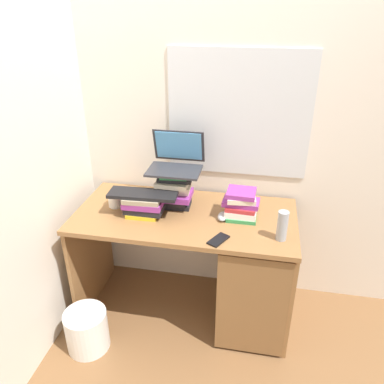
{
  "coord_description": "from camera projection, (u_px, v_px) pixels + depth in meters",
  "views": [
    {
      "loc": [
        0.43,
        -2.01,
        1.97
      ],
      "look_at": [
        0.05,
        -0.04,
        0.95
      ],
      "focal_mm": 35.59,
      "sensor_mm": 36.0,
      "label": 1
    }
  ],
  "objects": [
    {
      "name": "book_stack_side",
      "position": [
        241.0,
        205.0,
        2.31
      ],
      "size": [
        0.22,
        0.19,
        0.18
      ],
      "color": "#338C4C",
      "rests_on": "desk"
    },
    {
      "name": "desk",
      "position": [
        238.0,
        268.0,
        2.45
      ],
      "size": [
        1.38,
        0.68,
        0.77
      ],
      "color": "olive",
      "rests_on": "ground"
    },
    {
      "name": "cell_phone",
      "position": [
        218.0,
        240.0,
        2.11
      ],
      "size": [
        0.12,
        0.15,
        0.01
      ],
      "primitive_type": "cube",
      "rotation": [
        0.0,
        0.0,
        -0.49
      ],
      "color": "black",
      "rests_on": "desk"
    },
    {
      "name": "water_bottle",
      "position": [
        282.0,
        226.0,
        2.08
      ],
      "size": [
        0.06,
        0.06,
        0.18
      ],
      "primitive_type": "cylinder",
      "color": "#999EA5",
      "rests_on": "desk"
    },
    {
      "name": "wastebasket",
      "position": [
        87.0,
        330.0,
        2.36
      ],
      "size": [
        0.26,
        0.26,
        0.27
      ],
      "primitive_type": "cylinder",
      "color": "silver",
      "rests_on": "ground"
    },
    {
      "name": "keyboard",
      "position": [
        143.0,
        194.0,
        2.31
      ],
      "size": [
        0.43,
        0.16,
        0.02
      ],
      "primitive_type": "cube",
      "rotation": [
        0.0,
        0.0,
        0.04
      ],
      "color": "black",
      "rests_on": "book_stack_keyboard_riser"
    },
    {
      "name": "book_stack_keyboard_riser",
      "position": [
        144.0,
        205.0,
        2.34
      ],
      "size": [
        0.24,
        0.19,
        0.13
      ],
      "color": "yellow",
      "rests_on": "desk"
    },
    {
      "name": "computer_mouse",
      "position": [
        223.0,
        216.0,
        2.31
      ],
      "size": [
        0.06,
        0.1,
        0.04
      ],
      "primitive_type": "ellipsoid",
      "color": "#A5A8AD",
      "rests_on": "desk"
    },
    {
      "name": "wall_back",
      "position": [
        197.0,
        115.0,
        2.47
      ],
      "size": [
        6.0,
        0.06,
        2.6
      ],
      "color": "silver",
      "rests_on": "ground"
    },
    {
      "name": "ground_plane",
      "position": [
        186.0,
        307.0,
        2.72
      ],
      "size": [
        6.0,
        6.0,
        0.0
      ],
      "primitive_type": "plane",
      "color": "brown"
    },
    {
      "name": "wall_left",
      "position": [
        54.0,
        125.0,
        2.27
      ],
      "size": [
        0.05,
        6.0,
        2.6
      ],
      "primitive_type": "cube",
      "color": "beige",
      "rests_on": "ground"
    },
    {
      "name": "laptop",
      "position": [
        176.0,
        160.0,
        2.38
      ],
      "size": [
        0.33,
        0.28,
        0.23
      ],
      "color": "#2D2D33",
      "rests_on": "book_stack_tall"
    },
    {
      "name": "mug",
      "position": [
        115.0,
        200.0,
        2.45
      ],
      "size": [
        0.12,
        0.09,
        0.09
      ],
      "color": "white",
      "rests_on": "desk"
    },
    {
      "name": "book_stack_tall",
      "position": [
        175.0,
        190.0,
        2.41
      ],
      "size": [
        0.23,
        0.19,
        0.24
      ],
      "color": "black",
      "rests_on": "desk"
    }
  ]
}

